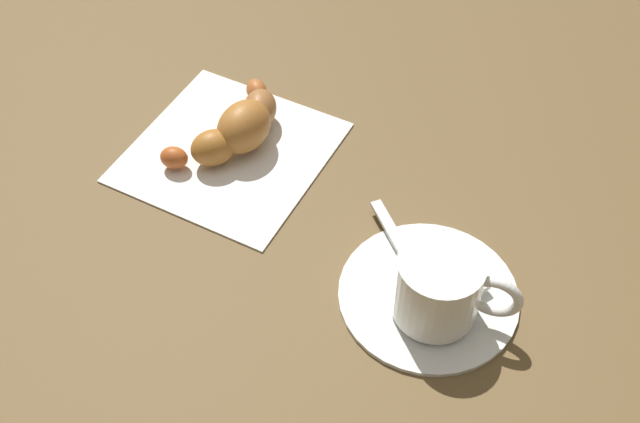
{
  "coord_description": "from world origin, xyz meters",
  "views": [
    {
      "loc": [
        0.21,
        -0.33,
        0.5
      ],
      "look_at": [
        -0.01,
        0.02,
        0.01
      ],
      "focal_mm": 44.46,
      "sensor_mm": 36.0,
      "label": 1
    }
  ],
  "objects_px": {
    "croissant": "(239,127)",
    "teaspoon": "(426,290)",
    "saucer": "(426,297)",
    "napkin": "(230,151)",
    "sugar_packet": "(449,262)",
    "espresso_cup": "(440,287)"
  },
  "relations": [
    {
      "from": "croissant",
      "to": "teaspoon",
      "type": "bearing_deg",
      "value": -14.72
    },
    {
      "from": "saucer",
      "to": "napkin",
      "type": "bearing_deg",
      "value": 168.39
    },
    {
      "from": "sugar_packet",
      "to": "napkin",
      "type": "relative_size",
      "value": 0.42
    },
    {
      "from": "saucer",
      "to": "sugar_packet",
      "type": "bearing_deg",
      "value": 87.06
    },
    {
      "from": "saucer",
      "to": "napkin",
      "type": "height_order",
      "value": "saucer"
    },
    {
      "from": "napkin",
      "to": "teaspoon",
      "type": "bearing_deg",
      "value": -11.33
    },
    {
      "from": "espresso_cup",
      "to": "croissant",
      "type": "height_order",
      "value": "espresso_cup"
    },
    {
      "from": "saucer",
      "to": "teaspoon",
      "type": "xyz_separation_m",
      "value": [
        -0.0,
        0.0,
        0.01
      ]
    },
    {
      "from": "sugar_packet",
      "to": "saucer",
      "type": "bearing_deg",
      "value": 109.37
    },
    {
      "from": "napkin",
      "to": "sugar_packet",
      "type": "bearing_deg",
      "value": -2.94
    },
    {
      "from": "saucer",
      "to": "espresso_cup",
      "type": "distance_m",
      "value": 0.04
    },
    {
      "from": "saucer",
      "to": "croissant",
      "type": "relative_size",
      "value": 1.04
    },
    {
      "from": "sugar_packet",
      "to": "croissant",
      "type": "relative_size",
      "value": 0.53
    },
    {
      "from": "saucer",
      "to": "espresso_cup",
      "type": "xyz_separation_m",
      "value": [
        0.01,
        -0.01,
        0.03
      ]
    },
    {
      "from": "espresso_cup",
      "to": "napkin",
      "type": "height_order",
      "value": "espresso_cup"
    },
    {
      "from": "espresso_cup",
      "to": "sugar_packet",
      "type": "relative_size",
      "value": 1.29
    },
    {
      "from": "teaspoon",
      "to": "croissant",
      "type": "bearing_deg",
      "value": 165.28
    },
    {
      "from": "saucer",
      "to": "croissant",
      "type": "distance_m",
      "value": 0.22
    },
    {
      "from": "napkin",
      "to": "croissant",
      "type": "xyz_separation_m",
      "value": [
        0.0,
        0.01,
        0.02
      ]
    },
    {
      "from": "croissant",
      "to": "sugar_packet",
      "type": "bearing_deg",
      "value": -6.33
    },
    {
      "from": "espresso_cup",
      "to": "napkin",
      "type": "xyz_separation_m",
      "value": [
        -0.23,
        0.05,
        -0.03
      ]
    },
    {
      "from": "saucer",
      "to": "croissant",
      "type": "bearing_deg",
      "value": 165.03
    }
  ]
}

